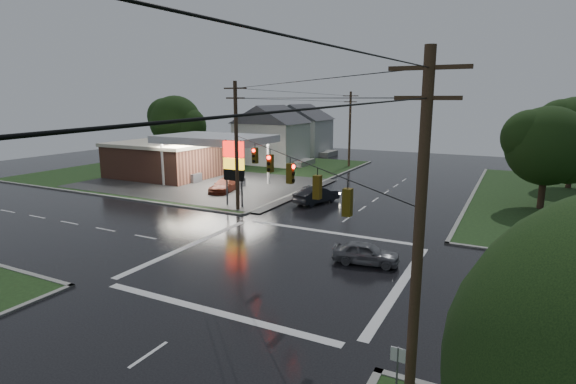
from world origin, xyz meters
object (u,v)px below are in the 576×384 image
at_px(car_pump, 225,185).
at_px(tree_ne_near, 549,146).
at_px(car_crossing, 366,253).
at_px(pylon_sign, 234,162).
at_px(utility_pole_se, 419,234).
at_px(utility_pole_nw, 236,145).
at_px(utility_pole_n, 350,128).
at_px(tree_nw_behind, 176,122).
at_px(house_far, 301,129).
at_px(house_near, 272,134).
at_px(car_north, 316,195).
at_px(gas_station, 173,157).

bearing_deg(car_pump, tree_ne_near, 3.24).
distance_m(car_crossing, car_pump, 23.57).
relative_size(pylon_sign, utility_pole_se, 0.55).
bearing_deg(utility_pole_nw, utility_pole_n, 90.00).
xyz_separation_m(tree_nw_behind, tree_ne_near, (47.98, -8.00, -0.62)).
relative_size(utility_pole_se, house_far, 1.00).
distance_m(house_near, car_pump, 21.75).
height_order(utility_pole_n, tree_nw_behind, utility_pole_n).
height_order(pylon_sign, utility_pole_nw, utility_pole_nw).
xyz_separation_m(utility_pole_se, car_pump, (-24.53, 24.90, -5.02)).
bearing_deg(utility_pole_nw, pylon_sign, 135.00).
relative_size(utility_pole_se, utility_pole_n, 1.05).
distance_m(house_near, tree_nw_behind, 14.33).
bearing_deg(pylon_sign, car_pump, 132.76).
relative_size(pylon_sign, house_far, 0.54).
relative_size(house_near, car_pump, 2.30).
bearing_deg(house_near, car_crossing, -53.20).
distance_m(tree_ne_near, car_north, 20.42).
relative_size(gas_station, house_far, 2.37).
relative_size(utility_pole_se, car_north, 2.29).
height_order(tree_nw_behind, car_north, tree_nw_behind).
bearing_deg(car_north, house_far, -43.35).
height_order(pylon_sign, utility_pole_se, utility_pole_se).
height_order(tree_nw_behind, car_pump, tree_nw_behind).
xyz_separation_m(utility_pole_n, car_crossing, (13.92, -35.90, -4.80)).
bearing_deg(tree_ne_near, utility_pole_se, -98.38).
height_order(tree_ne_near, car_crossing, tree_ne_near).
relative_size(utility_pole_se, car_crossing, 2.82).
relative_size(gas_station, car_north, 5.45).
bearing_deg(pylon_sign, tree_ne_near, 25.01).
relative_size(house_far, tree_ne_near, 1.23).
distance_m(utility_pole_nw, utility_pole_n, 28.50).
height_order(house_near, tree_nw_behind, tree_nw_behind).
relative_size(pylon_sign, tree_nw_behind, 0.60).
bearing_deg(utility_pole_se, house_far, 118.68).
relative_size(house_near, house_far, 1.00).
distance_m(utility_pole_nw, house_far, 40.48).
height_order(house_far, car_pump, house_far).
distance_m(house_near, car_north, 26.81).
bearing_deg(house_near, car_north, -51.73).
height_order(utility_pole_n, car_crossing, utility_pole_n).
bearing_deg(utility_pole_n, car_crossing, -68.81).
distance_m(gas_station, house_far, 28.61).
relative_size(utility_pole_nw, house_far, 1.00).
distance_m(utility_pole_se, house_far, 65.55).
bearing_deg(tree_nw_behind, tree_ne_near, -9.47).
relative_size(utility_pole_se, tree_nw_behind, 1.10).
bearing_deg(house_far, utility_pole_nw, -72.08).
height_order(tree_ne_near, car_pump, tree_ne_near).
bearing_deg(utility_pole_nw, utility_pole_se, -45.00).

